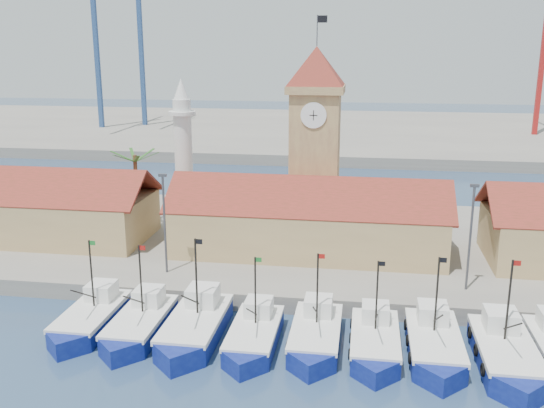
% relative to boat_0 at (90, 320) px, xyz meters
% --- Properties ---
extents(ground, '(400.00, 400.00, 0.00)m').
position_rel_boat_0_xyz_m(ground, '(15.25, -3.08, -0.76)').
color(ground, '#1C2E4C').
rests_on(ground, ground).
extents(quay, '(140.00, 32.00, 1.50)m').
position_rel_boat_0_xyz_m(quay, '(15.25, 20.92, -0.01)').
color(quay, gray).
rests_on(quay, ground).
extents(terminal, '(240.00, 80.00, 2.00)m').
position_rel_boat_0_xyz_m(terminal, '(15.25, 106.92, 0.24)').
color(terminal, gray).
rests_on(terminal, ground).
extents(boat_0, '(3.53, 9.68, 7.33)m').
position_rel_boat_0_xyz_m(boat_0, '(0.00, 0.00, 0.00)').
color(boat_0, navy).
rests_on(boat_0, ground).
extents(boat_1, '(3.51, 9.63, 7.28)m').
position_rel_boat_0_xyz_m(boat_1, '(4.12, -0.41, -0.00)').
color(boat_1, navy).
rests_on(boat_1, ground).
extents(boat_2, '(3.87, 10.59, 8.02)m').
position_rel_boat_0_xyz_m(boat_2, '(8.42, -0.39, 0.07)').
color(boat_2, navy).
rests_on(boat_2, ground).
extents(boat_3, '(3.38, 9.25, 7.00)m').
position_rel_boat_0_xyz_m(boat_3, '(12.99, -0.85, -0.03)').
color(boat_3, navy).
rests_on(boat_3, ground).
extents(boat_4, '(3.51, 9.61, 7.27)m').
position_rel_boat_0_xyz_m(boat_4, '(17.43, -0.19, -0.01)').
color(boat_4, navy).
rests_on(boat_4, ground).
extents(boat_5, '(3.40, 9.32, 7.05)m').
position_rel_boat_0_xyz_m(boat_5, '(21.69, -0.49, -0.03)').
color(boat_5, navy).
rests_on(boat_5, ground).
extents(boat_6, '(3.63, 9.94, 7.52)m').
position_rel_boat_0_xyz_m(boat_6, '(25.83, -0.36, 0.02)').
color(boat_6, navy).
rests_on(boat_6, ground).
extents(boat_7, '(3.80, 10.40, 7.87)m').
position_rel_boat_0_xyz_m(boat_7, '(30.47, -1.17, 0.06)').
color(boat_7, navy).
rests_on(boat_7, ground).
extents(hall_left, '(31.20, 10.13, 7.61)m').
position_rel_boat_0_xyz_m(hall_left, '(-16.75, 16.92, 3.23)').
color(hall_left, tan).
rests_on(hall_left, quay).
extents(hall_center, '(27.04, 10.13, 7.61)m').
position_rel_boat_0_xyz_m(hall_center, '(15.25, 16.92, 3.23)').
color(hall_center, tan).
rests_on(hall_center, quay).
extents(clock_tower, '(5.80, 5.80, 22.70)m').
position_rel_boat_0_xyz_m(clock_tower, '(15.25, 22.92, 11.20)').
color(clock_tower, tan).
rests_on(clock_tower, quay).
extents(minaret, '(3.00, 3.00, 16.30)m').
position_rel_boat_0_xyz_m(minaret, '(0.25, 24.92, 8.97)').
color(minaret, silver).
rests_on(minaret, quay).
extents(palm_tree, '(5.60, 5.03, 8.39)m').
position_rel_boat_0_xyz_m(palm_tree, '(-4.75, 22.92, 5.49)').
color(palm_tree, brown).
rests_on(palm_tree, quay).
extents(lamp_posts, '(80.70, 0.25, 9.03)m').
position_rel_boat_0_xyz_m(lamp_posts, '(15.75, 8.92, 5.72)').
color(lamp_posts, '#3F3F44').
rests_on(lamp_posts, quay).
extents(crane_blue_far, '(1.00, 35.27, 45.61)m').
position_rel_boat_0_xyz_m(crane_blue_far, '(-43.01, 97.24, 26.76)').
color(crane_blue_far, navy).
rests_on(crane_blue_far, terminal).
extents(crane_blue_near, '(1.00, 30.83, 43.30)m').
position_rel_boat_0_xyz_m(crane_blue_near, '(-34.26, 103.80, 25.11)').
color(crane_blue_near, navy).
rests_on(crane_blue_near, terminal).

